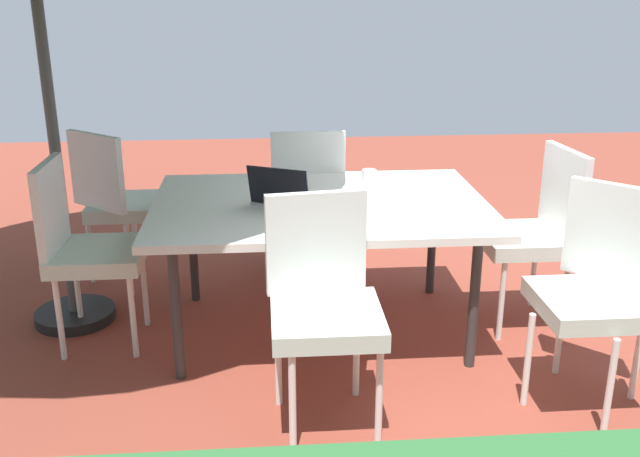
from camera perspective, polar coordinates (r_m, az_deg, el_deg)
ground_plane at (r=4.02m, az=0.00°, el=-8.06°), size 10.00×10.00×0.02m
dining_table at (r=3.75m, az=0.00°, el=1.42°), size 1.72×1.20×0.73m
chair_northwest at (r=3.40m, az=21.00°, el=-4.23°), size 0.59×0.59×0.98m
chair_west at (r=4.07m, az=16.56°, el=0.05°), size 0.48×0.47×0.98m
chair_north at (r=3.05m, az=0.28°, el=-5.63°), size 0.48×0.49×0.98m
chair_east at (r=3.85m, az=-18.01°, el=-1.16°), size 0.46×0.46×0.98m
chair_southeast at (r=4.58m, az=-15.51°, el=2.27°), size 0.58×0.59×0.98m
chair_south at (r=4.49m, az=-1.07°, el=2.67°), size 0.46×0.46×0.98m
laptop at (r=3.67m, az=-2.84°, el=2.56°), size 0.39×0.36×0.21m
cup at (r=4.01m, az=3.89°, el=3.97°), size 0.08×0.08×0.10m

